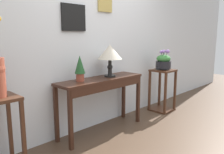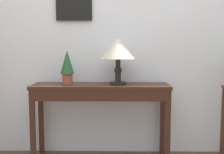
{
  "view_description": "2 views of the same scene",
  "coord_description": "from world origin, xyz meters",
  "views": [
    {
      "loc": [
        -2.26,
        -1.18,
        1.34
      ],
      "look_at": [
        -0.01,
        1.02,
        0.77
      ],
      "focal_mm": 37.02,
      "sensor_mm": 36.0,
      "label": 1
    },
    {
      "loc": [
        0.0,
        -1.62,
        1.13
      ],
      "look_at": [
        -0.03,
        1.02,
        0.84
      ],
      "focal_mm": 45.07,
      "sensor_mm": 36.0,
      "label": 2
    }
  ],
  "objects": [
    {
      "name": "back_wall_with_art",
      "position": [
        -0.0,
        1.36,
        1.4
      ],
      "size": [
        9.0,
        0.13,
        2.8
      ],
      "color": "silver",
      "rests_on": "ground"
    },
    {
      "name": "console_table",
      "position": [
        -0.14,
        1.07,
        0.65
      ],
      "size": [
        1.33,
        0.37,
        0.76
      ],
      "color": "#381E14",
      "rests_on": "ground"
    },
    {
      "name": "table_lamp",
      "position": [
        0.03,
        1.09,
        1.1
      ],
      "size": [
        0.34,
        0.34,
        0.45
      ],
      "color": "black",
      "rests_on": "console_table"
    },
    {
      "name": "potted_plant_on_console",
      "position": [
        -0.47,
        1.13,
        0.95
      ],
      "size": [
        0.14,
        0.14,
        0.33
      ],
      "color": "#9E4733",
      "rests_on": "console_table"
    }
  ]
}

